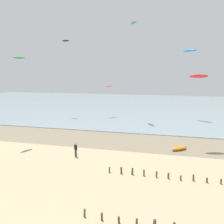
# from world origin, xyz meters

# --- Properties ---
(wet_sand_strip) EXTENTS (120.00, 8.97, 0.01)m
(wet_sand_strip) POSITION_xyz_m (0.00, 23.39, 0.00)
(wet_sand_strip) COLOR #84755B
(wet_sand_strip) RESTS_ON ground
(sea) EXTENTS (160.00, 70.00, 0.10)m
(sea) POSITION_xyz_m (0.00, 62.88, 0.05)
(sea) COLOR #7F939E
(sea) RESTS_ON ground
(groyne_mid) EXTENTS (19.03, 0.32, 0.70)m
(groyne_mid) POSITION_xyz_m (7.62, 12.28, 0.30)
(groyne_mid) COLOR #4C442D
(groyne_mid) RESTS_ON ground
(person_by_waterline) EXTENTS (0.50, 0.38, 1.71)m
(person_by_waterline) POSITION_xyz_m (-6.82, 15.64, 0.92)
(person_by_waterline) COLOR #4C4C56
(person_by_waterline) RESTS_ON ground
(grounded_kite) EXTENTS (2.47, 2.28, 0.50)m
(grounded_kite) POSITION_xyz_m (5.74, 21.17, 0.25)
(grounded_kite) COLOR orange
(grounded_kite) RESTS_ON ground
(kite_aloft_1) EXTENTS (2.11, 2.80, 0.48)m
(kite_aloft_1) POSITION_xyz_m (-3.72, 41.19, 20.85)
(kite_aloft_1) COLOR green
(kite_aloft_2) EXTENTS (2.02, 0.99, 0.51)m
(kite_aloft_2) POSITION_xyz_m (-20.17, 42.38, 17.85)
(kite_aloft_2) COLOR black
(kite_aloft_5) EXTENTS (3.38, 2.76, 0.61)m
(kite_aloft_5) POSITION_xyz_m (8.45, 45.19, 15.20)
(kite_aloft_5) COLOR #2384D1
(kite_aloft_6) EXTENTS (1.23, 1.96, 0.39)m
(kite_aloft_6) POSITION_xyz_m (-16.82, 19.66, 12.34)
(kite_aloft_6) COLOR green
(kite_aloft_7) EXTENTS (2.73, 1.53, 0.71)m
(kite_aloft_7) POSITION_xyz_m (7.93, 23.76, 9.77)
(kite_aloft_7) COLOR red
(kite_aloft_9) EXTENTS (1.90, 2.14, 0.36)m
(kite_aloft_9) POSITION_xyz_m (-9.65, 42.30, 7.21)
(kite_aloft_9) COLOR #E54C99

